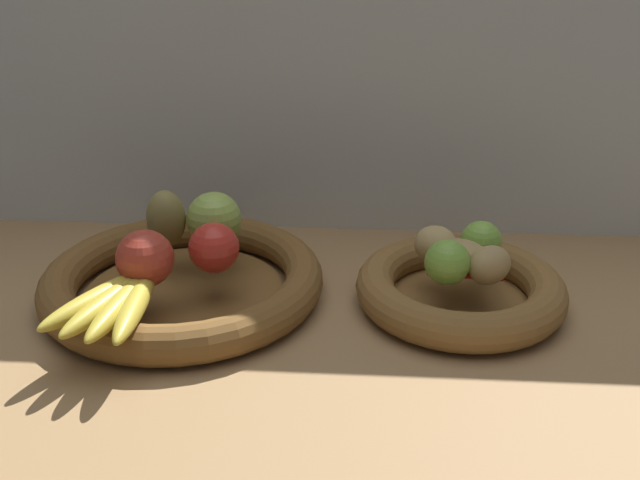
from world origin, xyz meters
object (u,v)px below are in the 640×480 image
Objects in this scene: apple_red_front at (145,258)px; pear_brown at (166,219)px; lime_far at (481,241)px; fruit_bowl_left at (183,281)px; apple_red_right at (214,248)px; potato_oblong at (436,245)px; lime_near at (447,263)px; apple_green_back at (214,219)px; fruit_bowl_right at (460,289)px; potato_small at (489,265)px; banana_bunch_front at (118,301)px; potato_large at (463,256)px; chili_pepper at (470,276)px.

pear_brown is at bearing 91.87° from apple_red_front.
fruit_bowl_left is at bearing -174.91° from lime_far.
apple_red_right is 29.85cm from potato_oblong.
lime_near is (38.36, 2.80, -0.75)cm from apple_red_front.
apple_green_back is at bearing 175.84° from lime_far.
fruit_bowl_right is 3.60× the size of apple_green_back.
apple_green_back is at bearing 173.18° from potato_oblong.
potato_small is 5.47cm from lime_near.
lime_near is at bearing -173.33° from potato_small.
fruit_bowl_right is 4.77× the size of lime_near.
apple_red_front is (-40.78, -6.43, 6.45)cm from fruit_bowl_right.
potato_small is at bearing 12.81° from banana_bunch_front.
potato_small is (37.46, -9.34, -1.41)cm from apple_green_back.
pear_brown is 37.94cm from potato_oblong.
fruit_bowl_left is at bearing -175.66° from potato_oblong.
fruit_bowl_left is 2.03× the size of banana_bunch_front.
banana_bunch_front is at bearing -157.77° from potato_oblong.
apple_red_front reaches higher than potato_large.
potato_small is 1.04× the size of potato_oblong.
apple_red_front is 38.47cm from lime_near.
apple_red_right is 14.88cm from banana_bunch_front.
potato_small is 0.58× the size of chili_pepper.
fruit_bowl_right is 3.81× the size of apple_red_front.
lime_near is (32.05, -9.97, -0.97)cm from apple_green_back.
apple_green_back is 36.48cm from chili_pepper.
potato_small reaches higher than fruit_bowl_right.
apple_red_right reaches higher than potato_large.
banana_bunch_front is at bearing -151.38° from chili_pepper.
chili_pepper is at bearing -1.52° from apple_red_right.
potato_small is at bearing -14.00° from apple_green_back.
potato_small is at bearing -45.00° from fruit_bowl_right.
pear_brown is 0.76× the size of chili_pepper.
chili_pepper is at bearing 4.83° from apple_red_front.
fruit_bowl_left is 36.13cm from lime_near.
potato_oblong reaches higher than banana_bunch_front.
pear_brown is 44.05cm from lime_far.
lime_far reaches higher than potato_oblong.
lime_near is at bearing -17.28° from apple_green_back.
fruit_bowl_left is at bearing 65.97° from apple_red_front.
potato_oblong is (-3.37, 2.62, 5.32)cm from fruit_bowl_right.
apple_green_back is at bearing 68.15° from banana_bunch_front.
fruit_bowl_right is 35.67cm from apple_green_back.
potato_small is 1.13× the size of lime_far.
fruit_bowl_right is at bearing 3.55° from apple_red_right.
potato_large is at bearing -127.87° from lime_far.
lime_far reaches higher than chili_pepper.
lime_far is at bearing -2.49° from pear_brown.
banana_bunch_front is at bearing -130.14° from apple_red_right.
apple_red_front is at bearing -175.82° from lime_near.
banana_bunch_front is (-1.18, -18.85, -2.78)cm from pear_brown.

